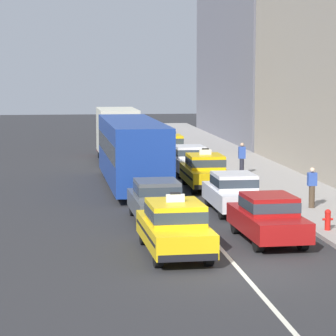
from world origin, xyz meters
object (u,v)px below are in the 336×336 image
box_truck_left_fourth (116,132)px  taxi_right_sixth (162,140)px  sedan_right_nearest (268,216)px  sedan_right_second (233,191)px  sedan_right_fourth (189,159)px  taxi_right_fifth (168,147)px  fire_hydrant (328,219)px  sedan_left_second (157,200)px  pedestrian_by_storefront (312,187)px  taxi_left_nearest (175,227)px  pedestrian_near_crosswalk (242,158)px  bus_left_third (132,150)px  taxi_right_third (205,171)px

box_truck_left_fourth → taxi_right_sixth: 5.66m
sedan_right_nearest → sedan_right_second: 5.49m
sedan_right_fourth → taxi_right_fifth: 6.30m
taxi_right_sixth → fire_hydrant: taxi_right_sixth is taller
sedan_left_second → pedestrian_by_storefront: (6.43, 1.46, 0.13)m
sedan_right_second → taxi_left_nearest: bearing=-115.5°
sedan_right_nearest → pedestrian_near_crosswalk: size_ratio=2.61×
box_truck_left_fourth → taxi_left_nearest: bearing=-89.7°
sedan_left_second → fire_hydrant: sedan_left_second is taller
bus_left_third → taxi_right_sixth: 16.29m
sedan_right_fourth → box_truck_left_fourth: bearing=115.2°
sedan_left_second → taxi_right_third: bearing=68.0°
taxi_left_nearest → bus_left_third: 14.41m
sedan_right_nearest → taxi_right_third: size_ratio=0.95×
taxi_left_nearest → sedan_left_second: taxi_left_nearest is taller
taxi_left_nearest → sedan_right_nearest: taxi_left_nearest is taller
pedestrian_near_crosswalk → fire_hydrant: pedestrian_near_crosswalk is taller
fire_hydrant → pedestrian_near_crosswalk: bearing=88.8°
sedan_right_fourth → sedan_right_second: bearing=-90.1°
sedan_right_nearest → pedestrian_by_storefront: (3.17, 5.33, 0.13)m
taxi_left_nearest → sedan_right_second: (3.31, 6.94, -0.03)m
bus_left_third → taxi_right_third: bus_left_third is taller
box_truck_left_fourth → sedan_right_nearest: (3.44, -24.39, -0.93)m
sedan_right_second → pedestrian_by_storefront: (3.17, -0.16, 0.13)m
bus_left_third → pedestrian_by_storefront: 10.09m
taxi_right_fifth → sedan_right_nearest: bearing=-89.2°
sedan_right_second → sedan_right_fourth: size_ratio=0.99×
taxi_left_nearest → pedestrian_near_crosswalk: 18.28m
bus_left_third → sedan_right_fourth: bearing=50.3°
pedestrian_near_crosswalk → fire_hydrant: size_ratio=2.29×
box_truck_left_fourth → fire_hydrant: (5.78, -23.49, -1.23)m
sedan_right_nearest → taxi_right_sixth: size_ratio=0.95×
fire_hydrant → sedan_right_second: bearing=117.1°
taxi_left_nearest → taxi_right_third: 13.69m
box_truck_left_fourth → sedan_right_fourth: size_ratio=1.61×
bus_left_third → taxi_right_fifth: bus_left_third is taller
sedan_right_second → taxi_right_fifth: taxi_right_fifth is taller
sedan_right_second → pedestrian_near_crosswalk: 10.68m
sedan_left_second → sedan_right_second: same height
box_truck_left_fourth → taxi_right_sixth: bearing=52.6°
box_truck_left_fourth → taxi_right_fifth: size_ratio=1.53×
pedestrian_by_storefront → box_truck_left_fourth: bearing=109.1°
sedan_right_nearest → sedan_right_fourth: size_ratio=1.00×
bus_left_third → taxi_right_fifth: size_ratio=2.46×
sedan_right_fourth → sedan_right_nearest: bearing=-90.0°
bus_left_third → fire_hydrant: bearing=-64.4°
taxi_left_nearest → sedan_right_fourth: bearing=79.8°
taxi_right_third → pedestrian_near_crosswalk: size_ratio=2.74×
bus_left_third → pedestrian_by_storefront: size_ratio=6.90×
box_truck_left_fourth → fire_hydrant: 24.22m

